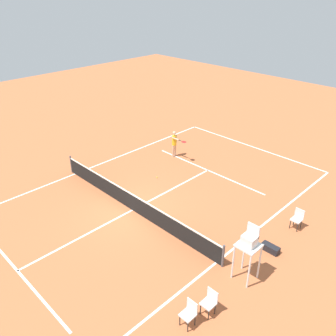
% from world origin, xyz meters
% --- Properties ---
extents(ground_plane, '(60.00, 60.00, 0.00)m').
position_xyz_m(ground_plane, '(0.00, 0.00, 0.00)').
color(ground_plane, '#B76038').
extents(court_lines, '(10.64, 21.58, 0.01)m').
position_xyz_m(court_lines, '(0.00, 0.00, 0.00)').
color(court_lines, white).
rests_on(court_lines, ground).
extents(tennis_net, '(11.24, 0.10, 1.07)m').
position_xyz_m(tennis_net, '(0.00, 0.00, 0.50)').
color(tennis_net, '#4C4C51').
rests_on(tennis_net, ground).
extents(player_serving, '(1.28, 0.54, 1.73)m').
position_xyz_m(player_serving, '(2.73, -5.86, 1.03)').
color(player_serving, '#D8A884').
rests_on(player_serving, ground).
extents(tennis_ball, '(0.07, 0.07, 0.07)m').
position_xyz_m(tennis_ball, '(1.49, -3.10, 0.03)').
color(tennis_ball, '#CCE033').
rests_on(tennis_ball, ground).
extents(umpire_chair, '(0.80, 0.80, 2.41)m').
position_xyz_m(umpire_chair, '(-6.53, -0.14, 1.61)').
color(umpire_chair, silver).
rests_on(umpire_chair, ground).
extents(courtside_chair_near, '(0.44, 0.46, 0.95)m').
position_xyz_m(courtside_chair_near, '(-6.41, 2.93, 0.53)').
color(courtside_chair_near, '#262626').
rests_on(courtside_chair_near, ground).
extents(courtside_chair_mid, '(0.44, 0.46, 0.95)m').
position_xyz_m(courtside_chair_mid, '(-6.44, -4.43, 0.53)').
color(courtside_chair_mid, '#262626').
rests_on(courtside_chair_mid, ground).
extents(courtside_chair_far, '(0.44, 0.46, 0.95)m').
position_xyz_m(courtside_chair_far, '(-6.59, 2.10, 0.53)').
color(courtside_chair_far, '#262626').
rests_on(courtside_chair_far, ground).
extents(equipment_bag, '(0.76, 0.32, 0.30)m').
position_xyz_m(equipment_bag, '(-6.45, -2.16, 0.15)').
color(equipment_bag, black).
rests_on(equipment_bag, ground).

